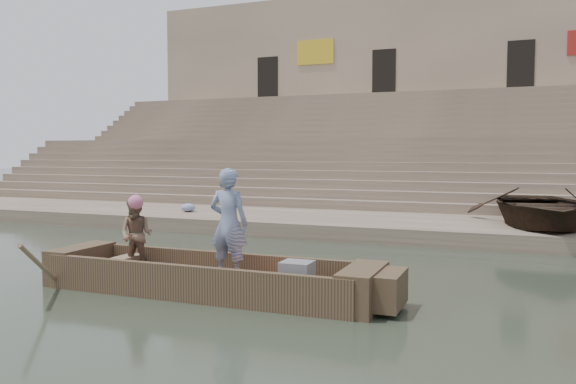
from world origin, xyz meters
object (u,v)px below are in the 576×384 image
Objects in this scene: main_rowboat at (208,286)px; rowing_man at (136,235)px; standing_man at (229,224)px; television at (296,275)px; beached_rowboat at (541,207)px.

main_rowboat is 1.67m from rowing_man.
standing_man is 1.44× the size of rowing_man.
main_rowboat is 10.87× the size of television.
beached_rowboat is at bearing 56.43° from main_rowboat.
main_rowboat is at bearing -131.41° from beached_rowboat.
television is at bearing 0.00° from main_rowboat.
standing_man is (0.29, 0.19, 1.00)m from main_rowboat.
rowing_man is at bearing 173.16° from main_rowboat.
standing_man is at bearing 33.21° from main_rowboat.
main_rowboat is 1.56m from television.
rowing_man reaches higher than beached_rowboat.
rowing_man is at bearing 176.60° from television.
main_rowboat is at bearing -180.00° from television.
rowing_man is at bearing -139.06° from beached_rowboat.
standing_man is at bearing 171.30° from television.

